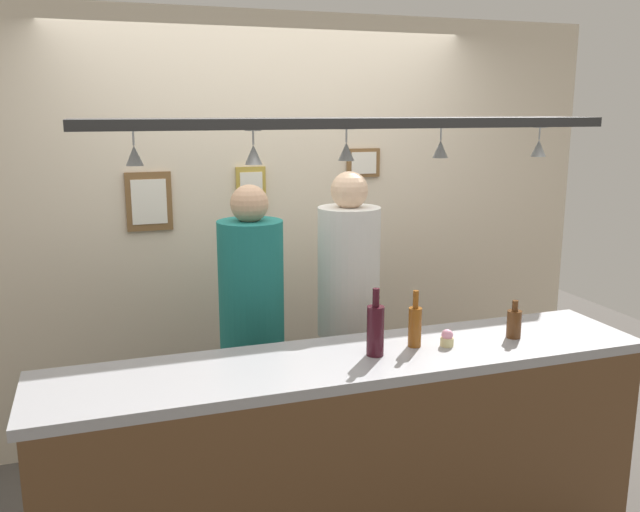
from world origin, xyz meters
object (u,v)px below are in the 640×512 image
(bottle_beer_amber_tall, at_px, (415,325))
(picture_frame_caricature, at_px, (149,202))
(picture_frame_crest, at_px, (251,188))
(bottle_wine_dark_red, at_px, (375,329))
(cupcake, at_px, (447,338))
(person_right_white_patterned_shirt, at_px, (348,295))
(person_left_teal_shirt, at_px, (252,310))
(picture_frame_upper_small, at_px, (363,163))
(bottle_beer_brown_stubby, at_px, (514,323))

(bottle_beer_amber_tall, xyz_separation_m, picture_frame_caricature, (-1.02, 1.38, 0.43))
(picture_frame_crest, bearing_deg, bottle_beer_amber_tall, -73.02)
(bottle_wine_dark_red, height_order, cupcake, bottle_wine_dark_red)
(cupcake, xyz_separation_m, picture_frame_crest, (-0.56, 1.42, 0.54))
(person_right_white_patterned_shirt, xyz_separation_m, picture_frame_crest, (-0.39, 0.65, 0.53))
(picture_frame_caricature, bearing_deg, bottle_beer_amber_tall, -53.40)
(person_right_white_patterned_shirt, xyz_separation_m, bottle_wine_dark_red, (-0.18, -0.78, 0.07))
(person_left_teal_shirt, bearing_deg, person_right_white_patterned_shirt, 0.00)
(cupcake, height_order, picture_frame_caricature, picture_frame_caricature)
(cupcake, bearing_deg, bottle_beer_amber_tall, 162.73)
(person_right_white_patterned_shirt, relative_size, picture_frame_upper_small, 7.78)
(person_left_teal_shirt, relative_size, picture_frame_upper_small, 7.56)
(bottle_wine_dark_red, relative_size, picture_frame_upper_small, 1.36)
(person_left_teal_shirt, bearing_deg, picture_frame_upper_small, 36.03)
(picture_frame_crest, distance_m, picture_frame_caricature, 0.61)
(bottle_wine_dark_red, distance_m, cupcake, 0.36)
(person_left_teal_shirt, xyz_separation_m, bottle_beer_amber_tall, (0.58, -0.73, 0.08))
(bottle_wine_dark_red, bearing_deg, picture_frame_crest, 98.33)
(bottle_beer_amber_tall, height_order, picture_frame_crest, picture_frame_crest)
(person_right_white_patterned_shirt, bearing_deg, bottle_beer_brown_stubby, -55.68)
(cupcake, relative_size, picture_frame_caricature, 0.23)
(bottle_beer_brown_stubby, xyz_separation_m, picture_frame_crest, (-0.91, 1.42, 0.51))
(picture_frame_caricature, bearing_deg, person_right_white_patterned_shirt, -33.20)
(cupcake, bearing_deg, picture_frame_crest, 111.56)
(picture_frame_crest, height_order, picture_frame_caricature, picture_frame_crest)
(picture_frame_caricature, bearing_deg, person_left_teal_shirt, -55.51)
(person_left_teal_shirt, height_order, picture_frame_caricature, picture_frame_caricature)
(bottle_beer_brown_stubby, xyz_separation_m, cupcake, (-0.35, -0.00, -0.03))
(bottle_beer_brown_stubby, relative_size, picture_frame_crest, 0.69)
(bottle_wine_dark_red, bearing_deg, picture_frame_upper_small, 69.86)
(person_left_teal_shirt, bearing_deg, bottle_beer_amber_tall, -51.63)
(person_right_white_patterned_shirt, bearing_deg, person_left_teal_shirt, -180.00)
(bottle_beer_brown_stubby, bearing_deg, bottle_beer_amber_tall, 175.09)
(bottle_beer_amber_tall, bearing_deg, picture_frame_upper_small, 77.35)
(person_right_white_patterned_shirt, height_order, cupcake, person_right_white_patterned_shirt)
(bottle_beer_brown_stubby, relative_size, picture_frame_caricature, 0.53)
(person_left_teal_shirt, distance_m, bottle_wine_dark_red, 0.87)
(person_left_teal_shirt, xyz_separation_m, bottle_wine_dark_red, (0.37, -0.78, 0.10))
(picture_frame_caricature, bearing_deg, bottle_beer_brown_stubby, -43.14)
(picture_frame_upper_small, xyz_separation_m, picture_frame_caricature, (-1.33, 0.00, -0.19))
(picture_frame_upper_small, relative_size, picture_frame_crest, 0.85)
(person_left_teal_shirt, height_order, cupcake, person_left_teal_shirt)
(person_right_white_patterned_shirt, bearing_deg, cupcake, -77.16)
(bottle_beer_brown_stubby, height_order, picture_frame_upper_small, picture_frame_upper_small)
(person_right_white_patterned_shirt, distance_m, picture_frame_crest, 0.92)
(picture_frame_crest, bearing_deg, person_right_white_patterned_shirt, -59.22)
(picture_frame_crest, bearing_deg, person_left_teal_shirt, -103.78)
(bottle_beer_brown_stubby, height_order, picture_frame_crest, picture_frame_crest)
(picture_frame_crest, bearing_deg, bottle_beer_brown_stubby, -57.26)
(bottle_beer_amber_tall, height_order, cupcake, bottle_beer_amber_tall)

